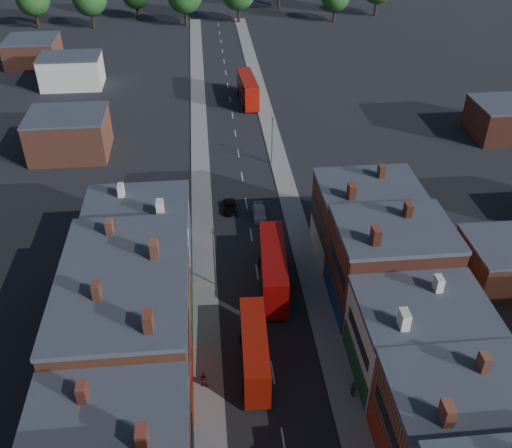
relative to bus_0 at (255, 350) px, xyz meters
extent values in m
cube|color=gray|center=(-4.75, 33.20, -2.47)|extent=(3.00, 200.00, 0.12)
cube|color=gray|center=(8.25, 33.20, -2.47)|extent=(3.00, 200.00, 0.12)
cylinder|color=slate|center=(-3.45, 13.20, 1.47)|extent=(0.16, 0.16, 8.00)
cube|color=slate|center=(-3.45, 13.20, 5.47)|extent=(0.25, 0.70, 0.25)
cylinder|color=slate|center=(6.95, 43.20, 1.47)|extent=(0.16, 0.16, 8.00)
cube|color=slate|center=(6.95, 43.20, 5.47)|extent=(0.25, 0.70, 0.25)
cube|color=#AE1809|center=(0.00, 0.00, -0.01)|extent=(2.86, 10.95, 4.35)
cube|color=black|center=(0.00, 0.00, -0.85)|extent=(2.89, 10.08, 0.89)
cube|color=black|center=(0.00, 0.00, 1.02)|extent=(2.89, 10.08, 0.89)
cylinder|color=black|center=(-1.36, -3.43, -2.04)|extent=(0.33, 1.00, 0.99)
cylinder|color=black|center=(1.11, -3.52, -2.04)|extent=(0.33, 1.00, 0.99)
cylinder|color=black|center=(-1.11, 3.52, -2.04)|extent=(0.33, 1.00, 0.99)
cylinder|color=black|center=(1.36, 3.43, -2.04)|extent=(0.33, 1.00, 0.99)
cube|color=#A10A09|center=(3.34, 12.26, 0.33)|extent=(3.65, 12.50, 4.93)
cube|color=black|center=(3.34, 12.26, -0.62)|extent=(3.64, 11.52, 1.01)
cube|color=black|center=(3.34, 12.26, 1.51)|extent=(3.64, 11.52, 1.01)
cylinder|color=black|center=(1.67, 8.42, -1.97)|extent=(0.41, 1.14, 1.12)
cylinder|color=black|center=(4.47, 8.22, -1.97)|extent=(0.41, 1.14, 1.12)
cylinder|color=black|center=(2.21, 16.29, -1.97)|extent=(0.41, 1.14, 1.12)
cylinder|color=black|center=(5.01, 16.10, -1.97)|extent=(0.41, 1.14, 1.12)
cube|color=#9C1106|center=(5.25, 69.37, 0.28)|extent=(3.52, 12.28, 4.85)
cube|color=black|center=(5.25, 69.37, -0.66)|extent=(3.52, 11.32, 0.99)
cube|color=black|center=(5.25, 69.37, 1.44)|extent=(3.52, 11.32, 0.99)
cylinder|color=black|center=(4.12, 65.41, -1.98)|extent=(0.40, 1.12, 1.10)
cylinder|color=black|center=(6.88, 65.58, -1.98)|extent=(0.40, 1.12, 1.10)
cylinder|color=black|center=(3.63, 73.16, -1.98)|extent=(0.40, 1.12, 1.10)
cylinder|color=black|center=(6.38, 73.33, -1.98)|extent=(0.40, 1.12, 1.10)
imported|color=black|center=(-0.79, 29.59, -1.96)|extent=(1.92, 4.12, 1.14)
imported|color=#B9B9B9|center=(3.30, 27.55, -1.88)|extent=(1.87, 4.51, 1.30)
imported|color=#401A19|center=(-5.17, -1.83, -1.52)|extent=(0.98, 0.75, 1.79)
imported|color=#504B45|center=(9.03, -4.47, -1.47)|extent=(0.87, 1.21, 1.88)
camera|label=1|loc=(-3.69, -39.31, 42.07)|focal=40.00mm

